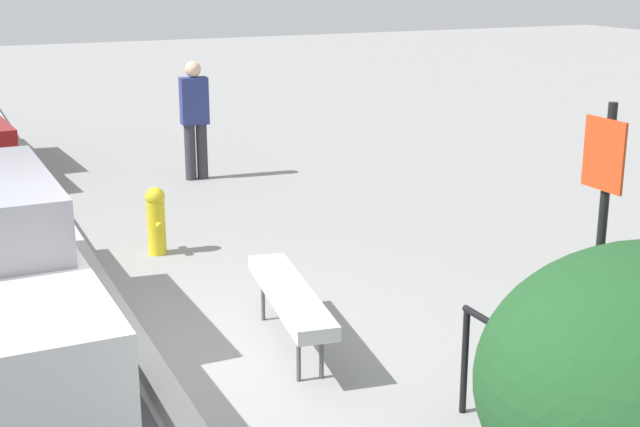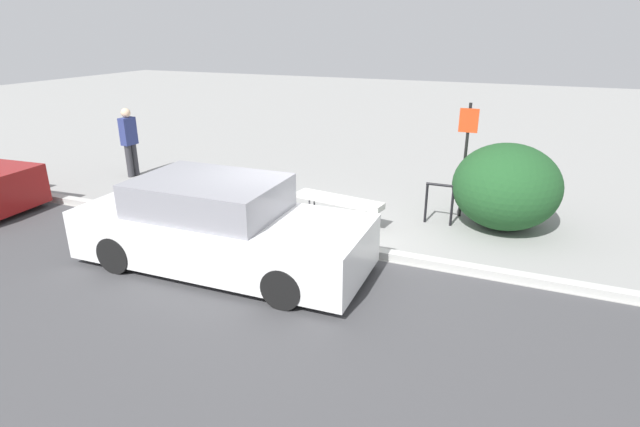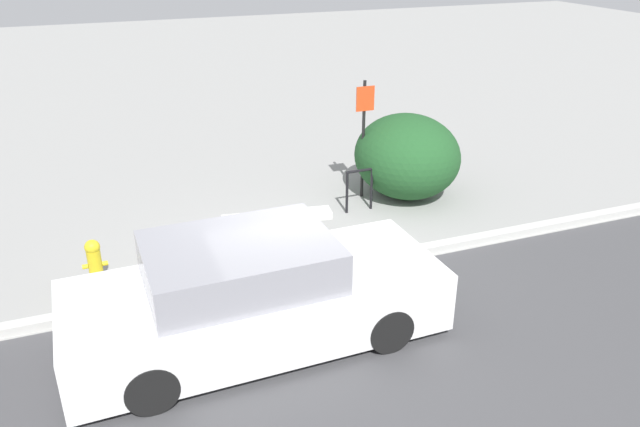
{
  "view_description": "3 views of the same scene",
  "coord_description": "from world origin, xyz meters",
  "px_view_note": "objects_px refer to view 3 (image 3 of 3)",
  "views": [
    {
      "loc": [
        6.42,
        -1.43,
        3.15
      ],
      "look_at": [
        -0.42,
        1.67,
        1.01
      ],
      "focal_mm": 50.0,
      "sensor_mm": 36.0,
      "label": 1
    },
    {
      "loc": [
        3.23,
        -7.44,
        3.64
      ],
      "look_at": [
        0.05,
        0.09,
        0.59
      ],
      "focal_mm": 28.0,
      "sensor_mm": 36.0,
      "label": 2
    },
    {
      "loc": [
        -2.69,
        -7.78,
        4.86
      ],
      "look_at": [
        0.29,
        -0.01,
        1.02
      ],
      "focal_mm": 35.0,
      "sensor_mm": 36.0,
      "label": 3
    }
  ],
  "objects_px": {
    "parked_car_near": "(254,296)",
    "sign_post": "(364,129)",
    "bench": "(277,218)",
    "fire_hydrant": "(95,262)",
    "bike_rack": "(359,186)"
  },
  "relations": [
    {
      "from": "bike_rack",
      "to": "fire_hydrant",
      "type": "distance_m",
      "value": 4.85
    },
    {
      "from": "sign_post",
      "to": "bike_rack",
      "type": "bearing_deg",
      "value": -119.05
    },
    {
      "from": "bench",
      "to": "fire_hydrant",
      "type": "height_order",
      "value": "fire_hydrant"
    },
    {
      "from": "bench",
      "to": "bike_rack",
      "type": "bearing_deg",
      "value": 29.72
    },
    {
      "from": "bench",
      "to": "parked_car_near",
      "type": "height_order",
      "value": "parked_car_near"
    },
    {
      "from": "bench",
      "to": "fire_hydrant",
      "type": "distance_m",
      "value": 2.94
    },
    {
      "from": "bike_rack",
      "to": "fire_hydrant",
      "type": "bearing_deg",
      "value": -166.93
    },
    {
      "from": "bench",
      "to": "sign_post",
      "type": "height_order",
      "value": "sign_post"
    },
    {
      "from": "bike_rack",
      "to": "fire_hydrant",
      "type": "relative_size",
      "value": 1.08
    },
    {
      "from": "parked_car_near",
      "to": "bench",
      "type": "bearing_deg",
      "value": 65.46
    },
    {
      "from": "sign_post",
      "to": "parked_car_near",
      "type": "height_order",
      "value": "sign_post"
    },
    {
      "from": "parked_car_near",
      "to": "sign_post",
      "type": "bearing_deg",
      "value": 48.62
    },
    {
      "from": "bike_rack",
      "to": "sign_post",
      "type": "height_order",
      "value": "sign_post"
    },
    {
      "from": "bench",
      "to": "sign_post",
      "type": "distance_m",
      "value": 2.68
    },
    {
      "from": "sign_post",
      "to": "fire_hydrant",
      "type": "distance_m",
      "value": 5.42
    }
  ]
}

